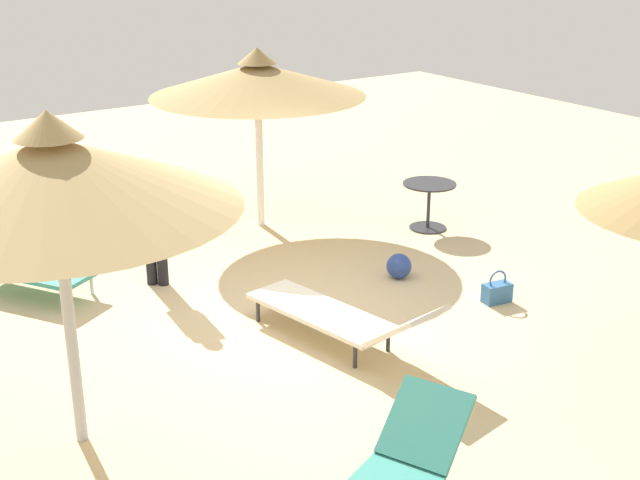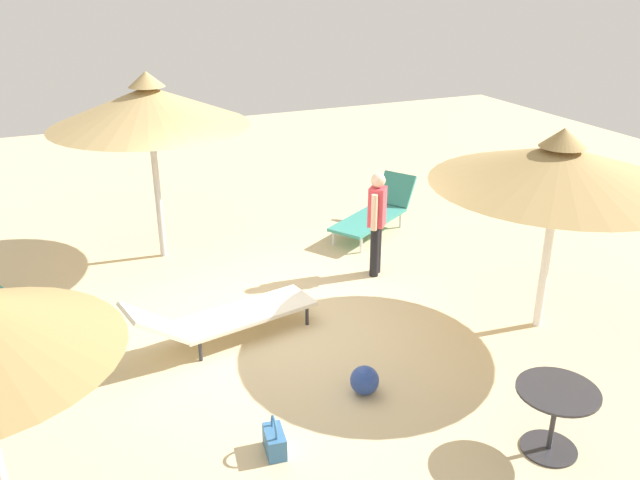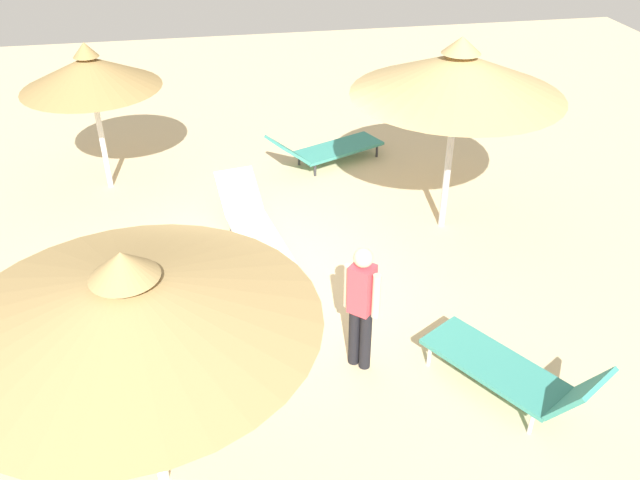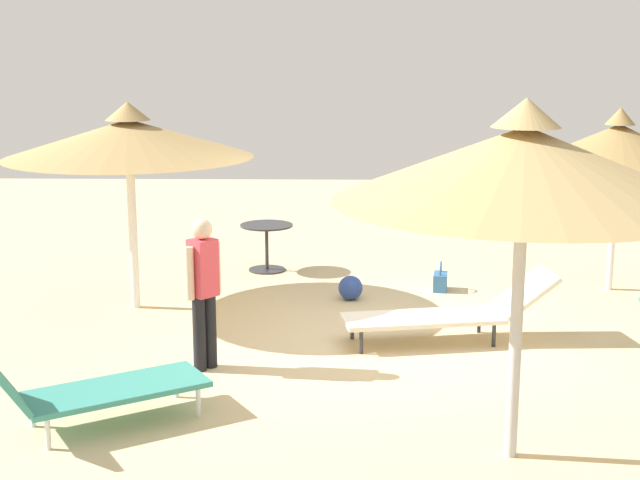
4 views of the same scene
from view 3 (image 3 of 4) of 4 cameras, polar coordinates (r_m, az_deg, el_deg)
The scene contains 10 objects.
ground at distance 8.96m, azimuth -4.31°, elevation -3.60°, with size 24.00×24.00×0.10m, color beige.
parasol_umbrella_front at distance 5.29m, azimuth -16.12°, elevation -4.98°, with size 3.00×3.00×2.55m.
parasol_umbrella_back at distance 10.99m, azimuth -19.27°, elevation 13.48°, with size 2.14×2.14×2.42m.
parasol_umbrella_center at distance 9.26m, azimuth 11.85°, elevation 13.84°, with size 2.91×2.91×2.85m.
lounge_chair_far_right at distance 7.29m, azimuth 16.45°, elevation -10.86°, with size 1.53×1.95×0.84m.
lounge_chair_far_left at distance 9.38m, azimuth -5.68°, elevation 1.04°, with size 1.00×2.42×0.76m.
lounge_chair_near_left at distance 11.76m, azimuth 0.38°, elevation 7.86°, with size 2.21×1.43×0.72m.
person_standing_edge at distance 7.09m, azimuth 3.58°, elevation -5.46°, with size 0.34×0.32×1.55m.
handbag at distance 9.70m, azimuth -18.20°, elevation -0.96°, with size 0.35×0.22×0.40m.
beach_ball at distance 8.63m, azimuth -15.77°, elevation -4.83°, with size 0.31×0.31×0.31m, color navy.
Camera 3 is at (0.63, 7.22, 5.22)m, focal length 37.14 mm.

